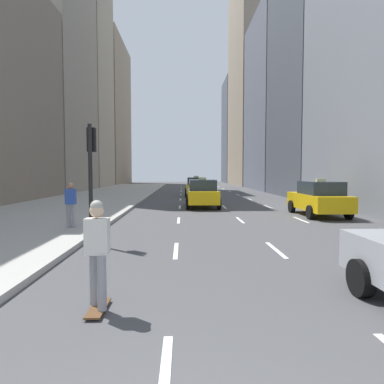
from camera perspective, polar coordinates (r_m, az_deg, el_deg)
The scene contains 10 objects.
sidewalk_left at distance 29.32m, azimuth -15.34°, elevation -0.95°, with size 8.00×66.00×0.15m, color #ADAAA3.
lane_markings at distance 24.63m, azimuth 4.54°, elevation -1.79°, with size 5.72×56.00×0.01m.
building_row_left at distance 45.99m, azimuth -20.22°, elevation 17.95°, with size 6.00×73.12×37.57m.
building_row_right at distance 43.66m, azimuth 15.51°, elevation 20.60°, with size 6.00×77.94×35.22m.
taxi_lead at distance 18.24m, azimuth 20.37°, elevation -0.99°, with size 2.02×4.40×1.87m.
taxi_second at distance 31.27m, azimuth 0.67°, elevation 0.90°, with size 2.02×4.40×1.87m.
taxi_third at distance 21.23m, azimuth 1.72°, elevation -0.22°, with size 2.02×4.40×1.87m.
skateboarder at distance 5.57m, azimuth -15.50°, elevation -9.36°, with size 0.36×0.80×1.75m.
pedestrian_far_walking at distance 13.29m, azimuth -19.56°, elevation -1.68°, with size 0.36×0.22×1.65m.
traffic_light_pole at distance 10.68m, azimuth -16.47°, elevation 4.43°, with size 0.24×0.42×3.60m.
Camera 1 is at (-0.01, -1.40, 2.17)m, focal length 32.00 mm.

